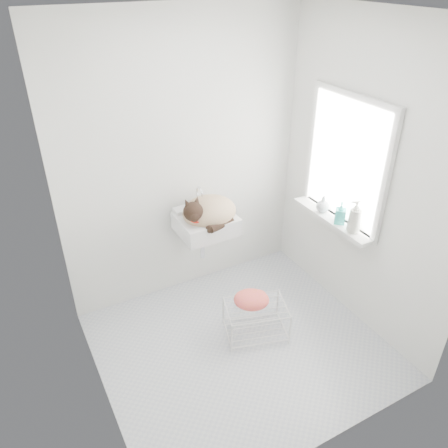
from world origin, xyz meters
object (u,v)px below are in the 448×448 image
bottle_b (339,223)px  sink (206,216)px  wire_rack (256,319)px  bottle_c (322,211)px  cat (208,212)px  bottle_a (352,232)px

bottle_b → sink: bearing=145.7°
wire_rack → bottle_b: bearing=2.1°
bottle_b → wire_rack: bearing=-177.9°
wire_rack → bottle_c: size_ratio=3.32×
cat → bottle_c: 1.00m
bottle_b → bottle_c: size_ratio=1.30×
cat → bottle_a: size_ratio=2.10×
bottle_b → bottle_c: bearing=90.0°
cat → bottle_c: cat is taller
wire_rack → cat: bearing=99.7°
sink → bottle_b: (0.93, -0.64, 0.00)m
wire_rack → bottle_b: size_ratio=2.56×
bottle_a → bottle_b: (0.00, 0.16, 0.00)m
bottle_a → bottle_c: bearing=90.0°
wire_rack → sink: bearing=100.4°
wire_rack → bottle_c: bearing=17.3°
bottle_b → bottle_a: bearing=-90.0°
cat → bottle_b: 1.11m
bottle_b → cat: bearing=146.1°
sink → wire_rack: bearing=-79.6°
sink → wire_rack: size_ratio=0.99×
wire_rack → bottle_a: bottle_a is taller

